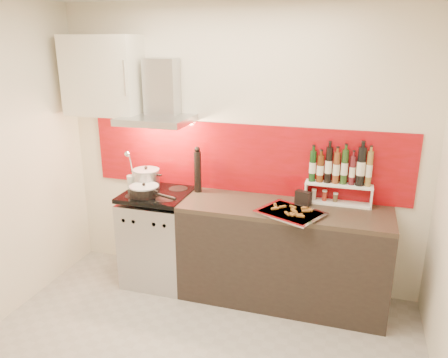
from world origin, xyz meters
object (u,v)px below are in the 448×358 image
(counter, at_px, (283,254))
(pepper_mill, at_px, (198,170))
(stock_pot, at_px, (146,179))
(saute_pan, at_px, (145,191))
(baking_tray, at_px, (291,213))
(range_stove, at_px, (159,238))

(counter, distance_m, pepper_mill, 1.09)
(pepper_mill, bearing_deg, counter, -10.27)
(stock_pot, distance_m, saute_pan, 0.23)
(counter, bearing_deg, saute_pan, -174.48)
(baking_tray, bearing_deg, saute_pan, 178.55)
(saute_pan, bearing_deg, counter, 5.52)
(range_stove, relative_size, counter, 0.51)
(counter, bearing_deg, baking_tray, -64.96)
(range_stove, relative_size, pepper_mill, 2.09)
(pepper_mill, distance_m, baking_tray, 0.99)
(range_stove, bearing_deg, pepper_mill, 24.40)
(pepper_mill, bearing_deg, saute_pan, -146.21)
(stock_pot, xyz_separation_m, pepper_mill, (0.50, 0.07, 0.11))
(baking_tray, bearing_deg, stock_pot, 170.36)
(saute_pan, height_order, baking_tray, saute_pan)
(counter, height_order, pepper_mill, pepper_mill)
(range_stove, xyz_separation_m, counter, (1.20, 0.00, 0.01))
(stock_pot, height_order, baking_tray, stock_pot)
(saute_pan, height_order, pepper_mill, pepper_mill)
(counter, relative_size, pepper_mill, 4.13)
(range_stove, distance_m, stock_pot, 0.59)
(stock_pot, relative_size, pepper_mill, 0.58)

